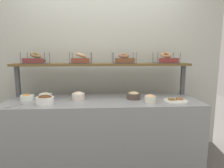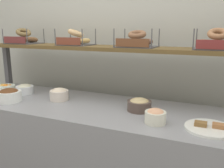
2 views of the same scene
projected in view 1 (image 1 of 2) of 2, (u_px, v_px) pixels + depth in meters
The scene contains 18 objects.
ground_plane at pixel (103, 165), 2.46m from camera, with size 8.00×8.00×0.00m, color #595651.
back_wall at pixel (102, 68), 2.82m from camera, with size 3.52×0.06×2.40m, color #B1B4A9.
deli_counter at pixel (103, 133), 2.40m from camera, with size 2.32×0.70×0.85m, color gray.
shelf_riser_left at pixel (18, 81), 2.50m from camera, with size 0.05×0.05×0.40m, color #4C4C51.
shelf_riser_right at pixel (183, 80), 2.63m from camera, with size 0.05×0.05×0.40m, color #4C4C51.
upper_shelf at pixel (102, 64), 2.53m from camera, with size 2.28×0.32×0.03m, color brown.
bowl_scallion_spread at pixel (45, 96), 2.34m from camera, with size 0.15×0.15×0.09m.
bowl_hummus at pixel (134, 95), 2.38m from camera, with size 0.17×0.17×0.09m.
bowl_fruit_salad at pixel (27, 97), 2.32m from camera, with size 0.16×0.16×0.07m.
bowl_potato_salad at pixel (78, 96), 2.33m from camera, with size 0.15×0.15×0.10m.
bowl_lox_spread at pixel (150, 98), 2.20m from camera, with size 0.13×0.13×0.09m.
bowl_chocolate_spread at pixel (45, 100), 2.11m from camera, with size 0.19×0.19×0.11m.
serving_plate_white at pixel (176, 101), 2.26m from camera, with size 0.28×0.28×0.04m.
serving_spoon_near_plate at pixel (12, 106), 2.03m from camera, with size 0.14×0.13×0.01m.
bagel_basket_cinnamon_raisin at pixel (36, 60), 2.46m from camera, with size 0.30×0.25×0.15m.
bagel_basket_plain at pixel (81, 60), 2.50m from camera, with size 0.27×0.25×0.14m.
bagel_basket_poppy at pixel (124, 60), 2.52m from camera, with size 0.30×0.26×0.14m.
bagel_basket_everything at pixel (166, 59), 2.56m from camera, with size 0.30×0.26×0.15m.
Camera 1 is at (-0.03, -2.27, 1.40)m, focal length 30.85 mm.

